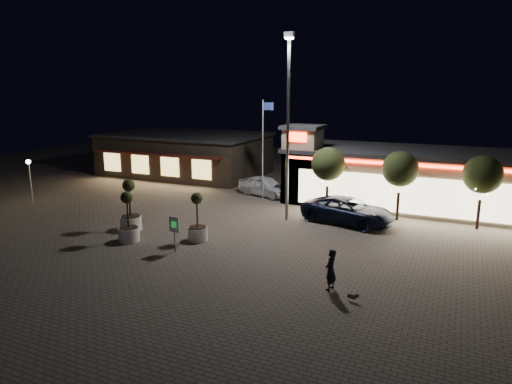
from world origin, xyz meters
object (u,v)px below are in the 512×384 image
at_px(pickup_truck, 348,211).
at_px(pedestrian, 331,270).
at_px(planter_left, 130,215).
at_px(planter_mid, 129,226).
at_px(valet_sign, 174,227).
at_px(white_sedan, 265,186).

distance_m(pickup_truck, pedestrian, 10.86).
relative_size(pickup_truck, planter_left, 1.87).
bearing_deg(planter_mid, valet_sign, -6.17).
xyz_separation_m(pickup_truck, white_sedan, (-8.29, 5.12, -0.03)).
bearing_deg(pickup_truck, planter_mid, 141.34).
bearing_deg(valet_sign, pedestrian, -7.62).
bearing_deg(planter_left, pickup_truck, 30.84).
bearing_deg(planter_mid, pedestrian, -7.22).
bearing_deg(planter_left, valet_sign, -24.20).
xyz_separation_m(white_sedan, planter_mid, (-2.63, -14.23, 0.10)).
bearing_deg(valet_sign, planter_mid, 173.83).
distance_m(planter_left, valet_sign, 5.32).
height_order(pickup_truck, pedestrian, pedestrian).
relative_size(white_sedan, valet_sign, 2.44).
bearing_deg(pickup_truck, pedestrian, -159.17).
height_order(white_sedan, valet_sign, valet_sign).
bearing_deg(planter_left, white_sedan, 72.34).
distance_m(white_sedan, planter_left, 13.05).
height_order(pickup_truck, valet_sign, valet_sign).
relative_size(pedestrian, planter_left, 0.57).
bearing_deg(planter_mid, planter_left, 126.52).
relative_size(planter_mid, valet_sign, 1.51).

